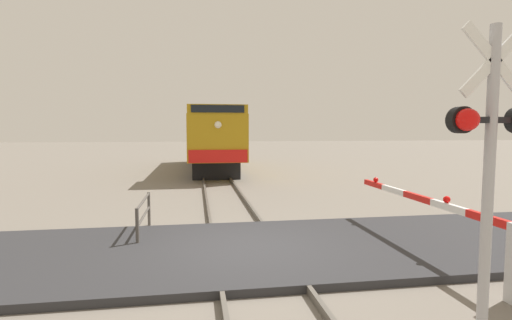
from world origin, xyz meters
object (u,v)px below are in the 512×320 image
object	(u,v)px
crossing_signal	(492,145)
locomotive	(212,139)
guard_railing	(144,212)
crossing_gate	(487,236)

from	to	relation	value
crossing_signal	locomotive	bearing A→B (deg)	96.98
guard_railing	crossing_gate	bearing A→B (deg)	-33.20
crossing_signal	guard_railing	world-z (taller)	crossing_signal
locomotive	crossing_signal	size ratio (longest dim) A/B	3.54
crossing_gate	guard_railing	bearing A→B (deg)	146.80
guard_railing	crossing_signal	bearing A→B (deg)	-47.72
locomotive	crossing_signal	bearing A→B (deg)	-83.02
crossing_signal	crossing_gate	bearing A→B (deg)	49.25
locomotive	crossing_signal	distance (m)	21.67
crossing_signal	guard_railing	bearing A→B (deg)	132.28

